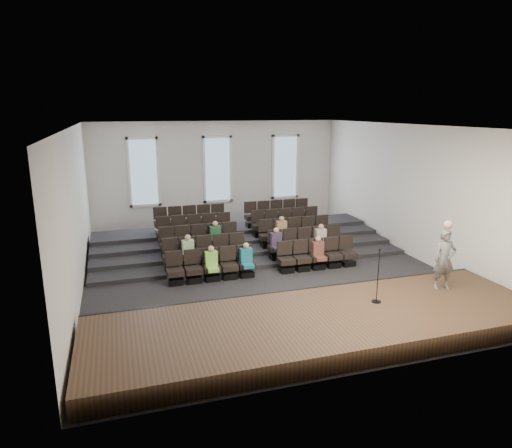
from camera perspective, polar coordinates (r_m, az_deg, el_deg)
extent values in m
plane|color=black|center=(16.41, 0.66, -5.58)|extent=(14.00, 14.00, 0.00)
cube|color=white|center=(15.45, 0.71, 12.19)|extent=(12.00, 14.00, 0.02)
cube|color=silver|center=(22.44, -4.85, 6.33)|extent=(12.00, 0.04, 5.00)
cube|color=silver|center=(9.52, 13.79, -4.93)|extent=(12.00, 0.04, 5.00)
cube|color=silver|center=(15.06, -21.68, 1.49)|extent=(0.04, 14.00, 5.00)
cube|color=silver|center=(18.47, 18.81, 3.93)|extent=(0.04, 14.00, 5.00)
cube|color=#432B1C|center=(11.95, 8.35, -12.32)|extent=(11.80, 3.60, 0.50)
cube|color=black|center=(13.41, 5.08, -9.16)|extent=(11.80, 0.06, 0.52)
cube|color=black|center=(18.50, -1.55, -3.03)|extent=(11.80, 4.80, 0.15)
cube|color=black|center=(18.96, -1.98, -2.36)|extent=(11.80, 3.75, 0.30)
cube|color=black|center=(19.43, -2.39, -1.73)|extent=(11.80, 2.70, 0.45)
cube|color=black|center=(19.90, -2.78, -1.12)|extent=(11.80, 1.65, 0.60)
cube|color=black|center=(15.20, -10.00, -7.05)|extent=(0.47, 0.43, 0.20)
cube|color=black|center=(15.09, -10.05, -5.95)|extent=(0.55, 0.50, 0.19)
cube|color=black|center=(15.15, -10.22, -4.23)|extent=(0.55, 0.08, 0.50)
cube|color=black|center=(15.28, -7.76, -6.85)|extent=(0.47, 0.43, 0.20)
cube|color=black|center=(15.17, -7.79, -5.76)|extent=(0.55, 0.50, 0.19)
cube|color=black|center=(15.23, -7.98, -4.05)|extent=(0.55, 0.08, 0.50)
cube|color=black|center=(15.37, -5.54, -6.65)|extent=(0.47, 0.43, 0.20)
cube|color=black|center=(15.27, -5.57, -5.56)|extent=(0.55, 0.50, 0.19)
cube|color=black|center=(15.33, -5.76, -3.86)|extent=(0.55, 0.08, 0.50)
cube|color=black|center=(15.50, -3.35, -6.43)|extent=(0.47, 0.43, 0.20)
cube|color=black|center=(15.39, -3.37, -5.35)|extent=(0.55, 0.50, 0.19)
cube|color=black|center=(15.45, -3.58, -3.67)|extent=(0.55, 0.08, 0.50)
cube|color=black|center=(15.64, -1.21, -6.21)|extent=(0.47, 0.43, 0.20)
cube|color=black|center=(15.53, -1.21, -5.14)|extent=(0.55, 0.50, 0.19)
cube|color=black|center=(15.59, -1.43, -3.47)|extent=(0.55, 0.08, 0.50)
cube|color=black|center=(16.07, 3.79, -5.67)|extent=(0.47, 0.43, 0.20)
cube|color=black|center=(15.97, 3.81, -4.62)|extent=(0.55, 0.50, 0.19)
cube|color=black|center=(16.03, 3.57, -3.00)|extent=(0.55, 0.08, 0.50)
cube|color=black|center=(16.29, 5.78, -5.44)|extent=(0.47, 0.43, 0.20)
cube|color=black|center=(16.18, 5.80, -4.40)|extent=(0.55, 0.50, 0.19)
cube|color=black|center=(16.24, 5.55, -2.81)|extent=(0.55, 0.08, 0.50)
cube|color=black|center=(16.52, 7.70, -5.21)|extent=(0.47, 0.43, 0.20)
cube|color=black|center=(16.42, 7.74, -4.19)|extent=(0.55, 0.50, 0.19)
cube|color=black|center=(16.48, 7.48, -2.62)|extent=(0.55, 0.08, 0.50)
cube|color=black|center=(16.77, 9.57, -4.98)|extent=(0.47, 0.43, 0.20)
cube|color=black|center=(16.67, 9.61, -3.98)|extent=(0.55, 0.50, 0.19)
cube|color=black|center=(16.73, 9.35, -2.43)|extent=(0.55, 0.08, 0.50)
cube|color=black|center=(17.04, 11.38, -4.76)|extent=(0.47, 0.43, 0.20)
cube|color=black|center=(16.94, 11.43, -3.76)|extent=(0.55, 0.50, 0.19)
cube|color=black|center=(17.00, 11.17, -2.24)|extent=(0.55, 0.08, 0.50)
cube|color=black|center=(16.13, -10.51, -5.25)|extent=(0.47, 0.43, 0.20)
cube|color=black|center=(16.03, -10.56, -4.20)|extent=(0.55, 0.50, 0.19)
cube|color=black|center=(16.11, -10.72, -2.59)|extent=(0.55, 0.08, 0.50)
cube|color=black|center=(16.20, -8.40, -5.07)|extent=(0.47, 0.43, 0.20)
cube|color=black|center=(16.10, -8.44, -4.03)|extent=(0.55, 0.50, 0.19)
cube|color=black|center=(16.18, -8.61, -2.42)|extent=(0.55, 0.08, 0.50)
cube|color=black|center=(16.29, -6.31, -4.88)|extent=(0.47, 0.43, 0.20)
cube|color=black|center=(16.19, -6.34, -3.85)|extent=(0.55, 0.50, 0.19)
cube|color=black|center=(16.27, -6.52, -2.25)|extent=(0.55, 0.08, 0.50)
cube|color=black|center=(16.41, -4.25, -4.70)|extent=(0.47, 0.43, 0.20)
cube|color=black|center=(16.31, -4.27, -3.67)|extent=(0.55, 0.50, 0.19)
cube|color=black|center=(16.38, -4.46, -2.09)|extent=(0.55, 0.08, 0.50)
cube|color=black|center=(16.54, -2.21, -4.51)|extent=(0.47, 0.43, 0.20)
cube|color=black|center=(16.45, -2.23, -3.49)|extent=(0.55, 0.50, 0.19)
cube|color=black|center=(16.52, -2.43, -1.92)|extent=(0.55, 0.08, 0.50)
cube|color=black|center=(16.95, 2.53, -4.04)|extent=(0.47, 0.43, 0.20)
cube|color=black|center=(16.86, 2.55, -3.04)|extent=(0.55, 0.50, 0.19)
cube|color=black|center=(16.93, 2.32, -1.52)|extent=(0.55, 0.08, 0.50)
cube|color=black|center=(17.16, 4.43, -3.85)|extent=(0.47, 0.43, 0.20)
cube|color=black|center=(17.06, 4.45, -2.86)|extent=(0.55, 0.50, 0.19)
cube|color=black|center=(17.13, 4.22, -1.35)|extent=(0.55, 0.08, 0.50)
cube|color=black|center=(17.38, 6.27, -3.66)|extent=(0.47, 0.43, 0.20)
cube|color=black|center=(17.28, 6.30, -2.68)|extent=(0.55, 0.50, 0.19)
cube|color=black|center=(17.36, 6.06, -1.19)|extent=(0.55, 0.08, 0.50)
cube|color=black|center=(17.62, 8.07, -3.46)|extent=(0.47, 0.43, 0.20)
cube|color=black|center=(17.52, 8.10, -2.50)|extent=(0.55, 0.50, 0.19)
cube|color=black|center=(17.60, 7.86, -1.03)|extent=(0.55, 0.08, 0.50)
cube|color=black|center=(17.87, 9.81, -3.27)|extent=(0.47, 0.43, 0.20)
cube|color=black|center=(17.78, 9.85, -2.32)|extent=(0.55, 0.50, 0.19)
cube|color=black|center=(17.85, 9.61, -0.88)|extent=(0.55, 0.08, 0.50)
cube|color=black|center=(17.07, -10.96, -3.64)|extent=(0.47, 0.42, 0.20)
cube|color=black|center=(16.98, -11.01, -2.64)|extent=(0.55, 0.50, 0.19)
cube|color=black|center=(17.07, -11.16, -1.13)|extent=(0.55, 0.08, 0.50)
cube|color=black|center=(17.14, -8.97, -3.48)|extent=(0.47, 0.42, 0.20)
cube|color=black|center=(17.05, -9.01, -2.48)|extent=(0.55, 0.50, 0.19)
cube|color=black|center=(17.14, -9.16, -0.98)|extent=(0.55, 0.08, 0.50)
cube|color=black|center=(17.23, -6.99, -3.31)|extent=(0.47, 0.42, 0.20)
cube|color=black|center=(17.14, -7.02, -2.32)|extent=(0.55, 0.50, 0.19)
cube|color=black|center=(17.23, -7.19, -0.83)|extent=(0.55, 0.08, 0.50)
cube|color=black|center=(17.34, -5.04, -3.15)|extent=(0.47, 0.42, 0.20)
cube|color=black|center=(17.25, -5.06, -2.17)|extent=(0.55, 0.50, 0.19)
cube|color=black|center=(17.33, -5.24, -0.68)|extent=(0.55, 0.08, 0.50)
cube|color=black|center=(17.46, -3.11, -2.98)|extent=(0.47, 0.42, 0.20)
cube|color=black|center=(17.37, -3.13, -2.01)|extent=(0.55, 0.50, 0.19)
cube|color=black|center=(17.46, -3.31, -0.53)|extent=(0.55, 0.08, 0.50)
cube|color=black|center=(17.85, 1.41, -2.58)|extent=(0.47, 0.42, 0.20)
cube|color=black|center=(17.77, 1.41, -1.62)|extent=(0.55, 0.50, 0.19)
cube|color=black|center=(17.85, 1.21, -0.18)|extent=(0.55, 0.08, 0.50)
cube|color=black|center=(18.05, 3.21, -2.41)|extent=(0.47, 0.42, 0.20)
cube|color=black|center=(17.96, 3.23, -1.47)|extent=(0.55, 0.50, 0.19)
cube|color=black|center=(18.04, 3.01, -0.04)|extent=(0.55, 0.08, 0.50)
cube|color=black|center=(18.26, 4.98, -2.25)|extent=(0.47, 0.42, 0.20)
cube|color=black|center=(18.17, 5.00, -1.31)|extent=(0.55, 0.50, 0.19)
cube|color=black|center=(18.25, 4.78, 0.10)|extent=(0.55, 0.08, 0.50)
cube|color=black|center=(18.48, 6.71, -2.09)|extent=(0.47, 0.42, 0.20)
cube|color=black|center=(18.40, 6.73, -1.16)|extent=(0.55, 0.50, 0.19)
cube|color=black|center=(18.48, 6.51, 0.23)|extent=(0.55, 0.08, 0.50)
cube|color=black|center=(18.73, 8.39, -1.93)|extent=(0.47, 0.42, 0.20)
cube|color=black|center=(18.64, 8.42, -1.01)|extent=(0.55, 0.50, 0.19)
cube|color=black|center=(18.73, 8.19, 0.36)|extent=(0.55, 0.08, 0.50)
cube|color=black|center=(18.03, -11.37, -2.20)|extent=(0.47, 0.42, 0.20)
cube|color=black|center=(17.95, -11.41, -1.25)|extent=(0.55, 0.50, 0.19)
cube|color=black|center=(18.05, -11.55, 0.18)|extent=(0.55, 0.08, 0.50)
cube|color=black|center=(18.09, -9.48, -2.05)|extent=(0.47, 0.42, 0.20)
cube|color=black|center=(18.01, -9.52, -1.10)|extent=(0.55, 0.50, 0.19)
cube|color=black|center=(18.11, -9.66, 0.32)|extent=(0.55, 0.08, 0.50)
cube|color=black|center=(18.18, -7.61, -1.90)|extent=(0.47, 0.42, 0.20)
cube|color=black|center=(18.09, -7.64, -0.96)|extent=(0.55, 0.50, 0.19)
cube|color=black|center=(18.19, -7.79, 0.45)|extent=(0.55, 0.08, 0.50)
cube|color=black|center=(18.28, -5.75, -1.76)|extent=(0.47, 0.42, 0.20)
cube|color=black|center=(18.20, -5.78, -0.82)|extent=(0.55, 0.50, 0.19)
cube|color=black|center=(18.29, -5.94, 0.59)|extent=(0.55, 0.08, 0.50)
cube|color=black|center=(18.40, -3.92, -1.61)|extent=(0.47, 0.42, 0.20)
cube|color=black|center=(18.32, -3.94, -0.68)|extent=(0.55, 0.50, 0.19)
cube|color=black|center=(18.42, -4.11, 0.72)|extent=(0.55, 0.08, 0.50)
cube|color=black|center=(18.77, 0.39, -1.26)|extent=(0.47, 0.42, 0.20)
cube|color=black|center=(18.69, 0.39, -0.34)|extent=(0.55, 0.50, 0.19)
cube|color=black|center=(18.79, 0.20, 1.02)|extent=(0.55, 0.08, 0.50)
cube|color=black|center=(18.95, 2.12, -1.11)|extent=(0.47, 0.42, 0.20)
cube|color=black|center=(18.87, 2.13, -0.21)|extent=(0.55, 0.50, 0.19)
cube|color=black|center=(18.97, 1.93, 1.15)|extent=(0.55, 0.08, 0.50)
cube|color=black|center=(19.15, 3.81, -0.97)|extent=(0.47, 0.42, 0.20)
cube|color=black|center=(19.08, 3.83, -0.07)|extent=(0.55, 0.50, 0.19)
cube|color=black|center=(19.17, 3.63, 1.26)|extent=(0.55, 0.08, 0.50)
cube|color=black|center=(19.37, 5.47, -0.83)|extent=(0.47, 0.42, 0.20)
cube|color=black|center=(19.29, 5.49, 0.06)|extent=(0.55, 0.50, 0.19)
cube|color=black|center=(19.39, 5.28, 1.38)|extent=(0.55, 0.08, 0.50)
cube|color=black|center=(19.60, 7.09, -0.69)|extent=(0.47, 0.42, 0.20)
cube|color=black|center=(19.53, 7.12, 0.18)|extent=(0.55, 0.50, 0.19)
cube|color=black|center=(19.62, 6.91, 1.49)|extent=(0.55, 0.08, 0.50)
cube|color=black|center=(19.00, -11.73, -0.90)|extent=(0.47, 0.42, 0.20)
cube|color=black|center=(18.92, -11.77, 0.00)|extent=(0.55, 0.50, 0.19)
cube|color=black|center=(19.03, -11.90, 1.35)|extent=(0.55, 0.08, 0.50)
cube|color=black|center=(19.06, -9.93, -0.77)|extent=(0.47, 0.42, 0.20)
cube|color=black|center=(18.98, -9.97, 0.14)|extent=(0.55, 0.50, 0.19)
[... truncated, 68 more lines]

